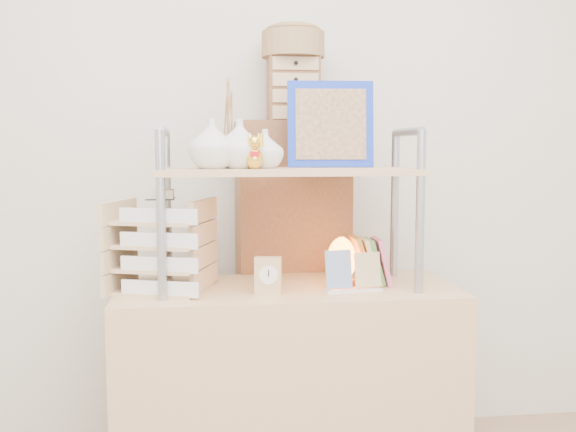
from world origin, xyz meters
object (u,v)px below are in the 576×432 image
Objects in this scene: letter_tray at (162,251)px; salt_lamp at (341,261)px; desk at (288,388)px; cabinet at (292,285)px.

salt_lamp is (0.63, 0.01, -0.05)m from letter_tray.
letter_tray is at bearing -178.70° from salt_lamp.
letter_tray is (-0.44, -0.01, 0.52)m from desk.
cabinet is at bearing 80.41° from desk.
cabinet is 3.81× the size of letter_tray.
desk is at bearing 1.43° from letter_tray.
cabinet is at bearing 37.13° from letter_tray.
desk is 0.68m from letter_tray.
letter_tray is 0.64m from salt_lamp.
letter_tray is at bearing -145.75° from cabinet.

